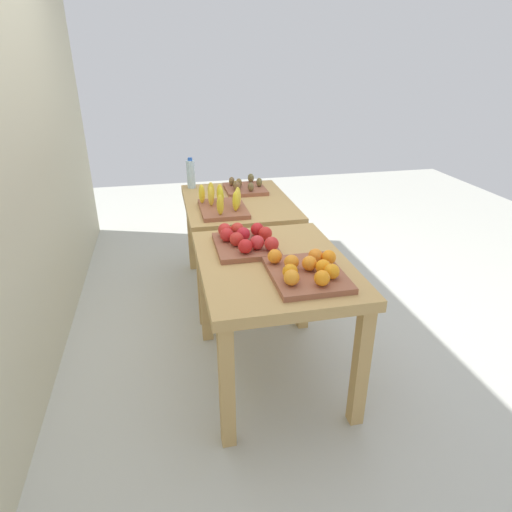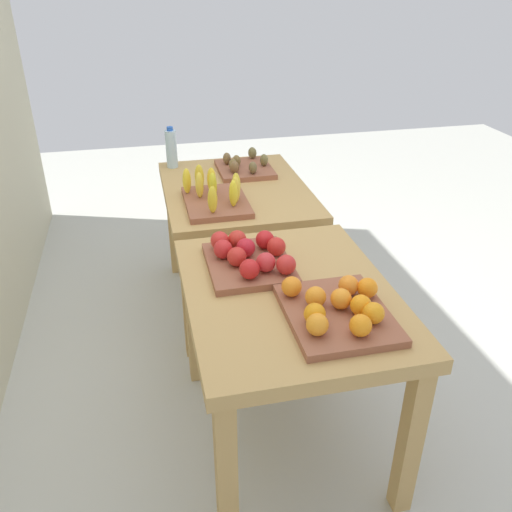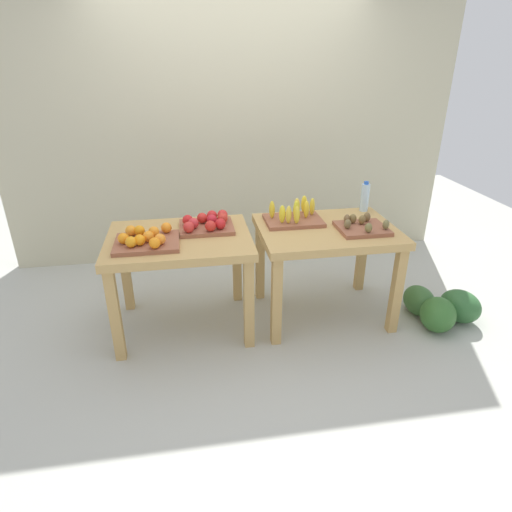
# 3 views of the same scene
# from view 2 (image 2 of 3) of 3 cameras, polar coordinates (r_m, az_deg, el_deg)

# --- Properties ---
(ground_plane) EXTENTS (8.00, 8.00, 0.00)m
(ground_plane) POSITION_cam_2_polar(r_m,az_deg,el_deg) (2.98, 0.13, -10.45)
(ground_plane) COLOR #B3B4A9
(display_table_left) EXTENTS (1.04, 0.80, 0.76)m
(display_table_left) POSITION_cam_2_polar(r_m,az_deg,el_deg) (2.15, 3.47, -6.15)
(display_table_left) COLOR tan
(display_table_left) RESTS_ON ground_plane
(display_table_right) EXTENTS (1.04, 0.80, 0.76)m
(display_table_right) POSITION_cam_2_polar(r_m,az_deg,el_deg) (3.11, -2.16, 5.42)
(display_table_right) COLOR tan
(display_table_right) RESTS_ON ground_plane
(orange_bin) EXTENTS (0.44, 0.37, 0.11)m
(orange_bin) POSITION_cam_2_polar(r_m,az_deg,el_deg) (1.93, 8.69, -5.58)
(orange_bin) COLOR #93563C
(orange_bin) RESTS_ON display_table_left
(apple_bin) EXTENTS (0.40, 0.34, 0.11)m
(apple_bin) POSITION_cam_2_polar(r_m,az_deg,el_deg) (2.22, -0.68, -0.09)
(apple_bin) COLOR #93563C
(apple_bin) RESTS_ON display_table_left
(banana_crate) EXTENTS (0.44, 0.33, 0.17)m
(banana_crate) POSITION_cam_2_polar(r_m,az_deg,el_deg) (2.82, -4.35, 6.38)
(banana_crate) COLOR #93563C
(banana_crate) RESTS_ON display_table_right
(kiwi_bin) EXTENTS (0.36, 0.32, 0.10)m
(kiwi_bin) POSITION_cam_2_polar(r_m,az_deg,el_deg) (3.29, -1.26, 9.43)
(kiwi_bin) COLOR #93563C
(kiwi_bin) RESTS_ON display_table_right
(water_bottle) EXTENTS (0.07, 0.07, 0.25)m
(water_bottle) POSITION_cam_2_polar(r_m,az_deg,el_deg) (3.39, -8.99, 11.23)
(water_bottle) COLOR silver
(water_bottle) RESTS_ON display_table_right
(watermelon_pile) EXTENTS (0.63, 0.60, 0.27)m
(watermelon_pile) POSITION_cam_2_polar(r_m,az_deg,el_deg) (4.18, -0.55, 3.90)
(watermelon_pile) COLOR #2F6130
(watermelon_pile) RESTS_ON ground_plane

